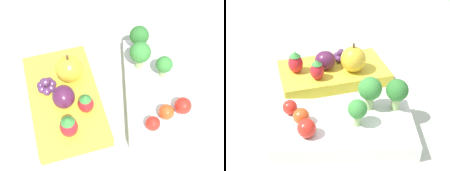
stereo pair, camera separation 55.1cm
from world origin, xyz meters
The scene contains 14 objects.
ground_plane centered at (0.00, 0.00, 0.00)m, with size 4.00×4.00×0.00m, color #ADB7A3.
bento_box_savoury centered at (0.01, 0.08, 0.01)m, with size 0.22×0.14×0.03m.
bento_box_fruit centered at (0.01, -0.08, 0.01)m, with size 0.22×0.14×0.02m.
broccoli_floret_0 centered at (-0.01, 0.09, 0.05)m, with size 0.03×0.03×0.04m.
broccoli_floret_1 centered at (-0.03, 0.06, 0.06)m, with size 0.04×0.04×0.06m.
broccoli_floret_2 centered at (-0.07, 0.06, 0.06)m, with size 0.03×0.03×0.05m.
cherry_tomato_0 centered at (0.07, 0.10, 0.04)m, with size 0.03×0.03×0.03m.
cherry_tomato_1 centered at (0.08, 0.08, 0.04)m, with size 0.02×0.02×0.02m.
cherry_tomato_2 centered at (0.09, 0.05, 0.04)m, with size 0.02×0.02×0.02m.
apple centered at (-0.03, -0.07, 0.05)m, with size 0.05×0.05×0.06m.
strawberry_0 centered at (0.04, -0.05, 0.04)m, with size 0.03×0.03×0.04m.
strawberry_1 centered at (0.08, -0.08, 0.04)m, with size 0.03×0.03×0.04m.
plum centered at (0.02, -0.08, 0.04)m, with size 0.04×0.04×0.04m.
grape_cluster centered at (-0.01, -0.11, 0.03)m, with size 0.03×0.03×0.02m.
Camera 2 is at (0.07, 0.43, 0.34)m, focal length 50.00 mm.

